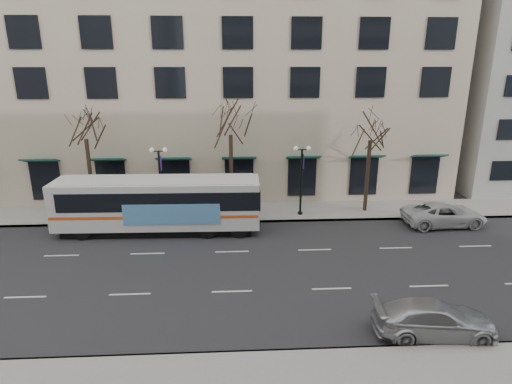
{
  "coord_description": "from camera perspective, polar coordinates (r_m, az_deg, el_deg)",
  "views": [
    {
      "loc": [
        0.2,
        -21.11,
        10.98
      ],
      "look_at": [
        1.39,
        1.4,
        4.0
      ],
      "focal_mm": 30.0,
      "sensor_mm": 36.0,
      "label": 1
    }
  ],
  "objects": [
    {
      "name": "silver_car",
      "position": [
        19.86,
        22.69,
        -15.36
      ],
      "size": [
        5.16,
        2.39,
        1.46
      ],
      "primitive_type": "imported",
      "rotation": [
        0.0,
        0.0,
        1.5
      ],
      "color": "#B1B4B9",
      "rests_on": "ground"
    },
    {
      "name": "white_pickup",
      "position": [
        32.26,
        23.78,
        -2.74
      ],
      "size": [
        5.72,
        2.81,
        1.56
      ],
      "primitive_type": "imported",
      "rotation": [
        0.0,
        0.0,
        1.61
      ],
      "color": "#BABABA",
      "rests_on": "ground"
    },
    {
      "name": "lamp_post_right",
      "position": [
        30.77,
        6.07,
        1.97
      ],
      "size": [
        1.22,
        0.45,
        5.21
      ],
      "color": "black",
      "rests_on": "ground"
    },
    {
      "name": "ground",
      "position": [
        23.79,
        -3.22,
        -10.31
      ],
      "size": [
        160.0,
        160.0,
        0.0
      ],
      "primitive_type": "plane",
      "color": "black",
      "rests_on": "ground"
    },
    {
      "name": "lamp_post_left",
      "position": [
        30.83,
        -12.63,
        1.67
      ],
      "size": [
        1.22,
        0.45,
        5.21
      ],
      "color": "black",
      "rests_on": "ground"
    },
    {
      "name": "city_bus",
      "position": [
        28.79,
        -12.77,
        -1.46
      ],
      "size": [
        13.39,
        3.17,
        3.62
      ],
      "rotation": [
        0.0,
        0.0,
        -0.02
      ],
      "color": "silver",
      "rests_on": "ground"
    },
    {
      "name": "sidewalk_far",
      "position": [
        32.38,
        5.67,
        -2.56
      ],
      "size": [
        80.0,
        4.0,
        0.15
      ],
      "primitive_type": "cube",
      "color": "gray",
      "rests_on": "ground"
    },
    {
      "name": "tree_far_mid",
      "position": [
        30.18,
        -3.44,
        9.42
      ],
      "size": [
        3.6,
        3.6,
        8.55
      ],
      "color": "black",
      "rests_on": "ground"
    },
    {
      "name": "building_hotel",
      "position": [
        42.17,
        -6.36,
        18.5
      ],
      "size": [
        40.0,
        20.0,
        24.0
      ],
      "primitive_type": "cube",
      "color": "#BAA88E",
      "rests_on": "ground"
    },
    {
      "name": "tree_far_left",
      "position": [
        31.89,
        -21.9,
        8.27
      ],
      "size": [
        3.6,
        3.6,
        8.34
      ],
      "color": "black",
      "rests_on": "ground"
    },
    {
      "name": "tree_far_right",
      "position": [
        31.8,
        15.11,
        8.38
      ],
      "size": [
        3.6,
        3.6,
        8.06
      ],
      "color": "black",
      "rests_on": "ground"
    }
  ]
}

